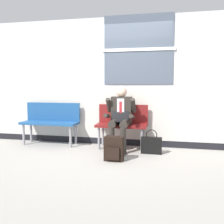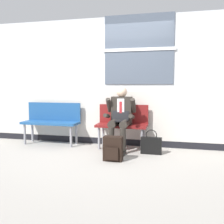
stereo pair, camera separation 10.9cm
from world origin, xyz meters
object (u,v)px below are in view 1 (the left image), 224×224
at_px(bench_with_person, 122,122).
at_px(bench_empty, 51,120).
at_px(backpack, 114,149).
at_px(person_seated, 120,116).
at_px(handbag, 151,145).

bearing_deg(bench_with_person, bench_empty, 179.90).
bearing_deg(backpack, person_seated, 92.82).
bearing_deg(bench_empty, backpack, -30.58).
bearing_deg(handbag, bench_with_person, 150.47).
distance_m(bench_with_person, bench_empty, 1.55).
height_order(bench_empty, backpack, bench_empty).
xyz_separation_m(person_seated, backpack, (0.04, -0.74, -0.46)).
distance_m(person_seated, backpack, 0.87).
bearing_deg(bench_with_person, handbag, -29.53).
distance_m(person_seated, handbag, 0.80).
xyz_separation_m(bench_with_person, handbag, (0.61, -0.35, -0.35)).
bearing_deg(person_seated, bench_with_person, 90.00).
height_order(bench_with_person, backpack, bench_with_person).
relative_size(bench_with_person, handbag, 2.22).
relative_size(person_seated, handbag, 2.72).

